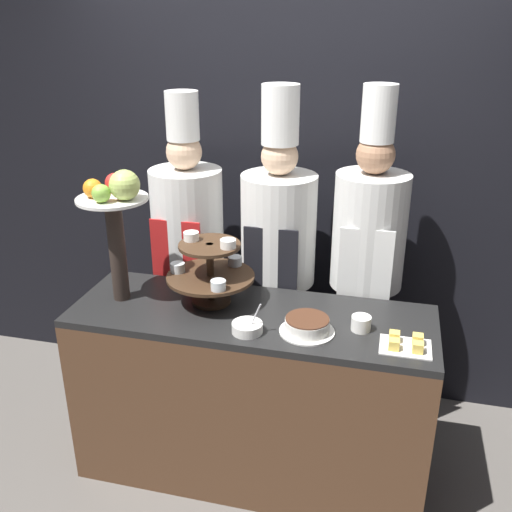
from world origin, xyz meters
name	(u,v)px	position (x,y,z in m)	size (l,w,h in m)	color
ground_plane	(237,508)	(0.00, 0.00, 0.00)	(14.00, 14.00, 0.00)	#5B5651
wall_back	(289,169)	(0.00, 1.17, 1.40)	(10.00, 0.06, 2.80)	black
buffet_counter	(251,394)	(0.00, 0.29, 0.46)	(1.71, 0.58, 0.92)	brown
tiered_stand	(210,269)	(-0.22, 0.36, 1.10)	(0.42, 0.42, 0.34)	#3D2819
fruit_pedestal	(116,211)	(-0.64, 0.28, 1.38)	(0.33, 0.33, 0.66)	#2D231E
cake_round	(307,326)	(0.28, 0.18, 0.96)	(0.25, 0.25, 0.07)	white
cup_white	(361,323)	(0.51, 0.26, 0.96)	(0.09, 0.09, 0.07)	white
cake_square_tray	(406,344)	(0.71, 0.15, 0.94)	(0.21, 0.16, 0.05)	white
serving_bowl_near	(247,328)	(0.03, 0.12, 0.95)	(0.14, 0.14, 0.15)	white
chef_left	(189,249)	(-0.49, 0.79, 1.00)	(0.39, 0.39, 1.86)	#38332D
chef_center_left	(278,255)	(0.02, 0.79, 1.02)	(0.40, 0.40, 1.91)	black
chef_center_right	(367,260)	(0.50, 0.79, 1.04)	(0.37, 0.37, 1.92)	#28282D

